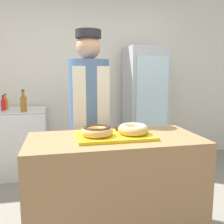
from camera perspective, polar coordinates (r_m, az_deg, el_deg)
The scene contains 13 objects.
wall_back at distance 3.96m, azimuth -6.35°, elevation 8.22°, with size 8.00×0.06×2.70m.
display_counter at distance 2.07m, azimuth 0.62°, elevation -17.96°, with size 1.32×0.63×0.90m.
serving_tray at distance 1.91m, azimuth 0.64°, elevation -5.44°, with size 0.58×0.36×0.02m.
donut_chocolate_glaze at distance 1.85m, azimuth -3.44°, elevation -4.27°, with size 0.24×0.24×0.07m.
donut_light_glaze at distance 1.91m, azimuth 4.86°, elevation -3.86°, with size 0.24×0.24×0.07m.
brownie_back_left at distance 2.01m, azimuth -2.31°, elevation -3.89°, with size 0.08×0.08×0.03m.
brownie_back_right at distance 2.04m, azimuth 1.91°, elevation -3.69°, with size 0.08×0.08×0.03m.
baker_person at distance 2.48m, azimuth -5.17°, elevation -1.38°, with size 0.39×0.39×1.79m.
beverage_fridge at distance 3.80m, azimuth 7.52°, elevation 1.13°, with size 0.56×0.59×1.77m.
chest_freezer at distance 3.73m, azimuth -22.56°, elevation -6.34°, with size 1.03×0.66×0.90m.
bottle_orange at distance 3.67m, azimuth -23.14°, elevation 1.84°, with size 0.06×0.06×0.21m.
bottle_red at distance 3.58m, azimuth -23.58°, elevation 1.58°, with size 0.06×0.06×0.20m.
bottle_amber at distance 3.33m, azimuth -19.56°, elevation 1.87°, with size 0.08×0.08×0.28m.
Camera 1 is at (-0.42, -1.80, 1.38)m, focal length 40.00 mm.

